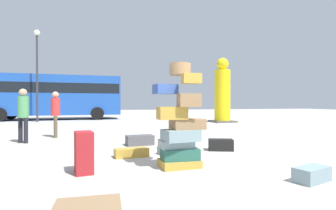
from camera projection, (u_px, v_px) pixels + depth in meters
name	position (u px, v px, depth m)	size (l,w,h in m)	color
ground_plane	(195.00, 171.00, 4.46)	(80.00, 80.00, 0.00)	#ADA89E
suitcase_tower	(180.00, 127.00, 4.70)	(0.95, 0.66, 1.94)	#B28C33
suitcase_slate_white_trunk	(312.00, 174.00, 3.85)	(0.59, 0.30, 0.22)	gray
suitcase_tan_foreground_far	(131.00, 153.00, 5.63)	(0.74, 0.31, 0.19)	#B28C33
suitcase_maroon_behind_tower	(84.00, 152.00, 4.31)	(0.28, 0.41, 0.71)	maroon
suitcase_charcoal_foreground_near	(140.00, 140.00, 7.21)	(0.76, 0.41, 0.27)	#4C4C51
suitcase_slate_upright_blue	(171.00, 150.00, 5.95)	(0.57, 0.34, 0.17)	gray
suitcase_black_left_side	(221.00, 145.00, 6.39)	(0.60, 0.34, 0.28)	black
person_bearded_onlooker	(23.00, 111.00, 7.55)	(0.30, 0.30, 1.62)	black
person_tourist_with_camera	(55.00, 110.00, 8.79)	(0.30, 0.34, 1.60)	brown
yellow_dummy_statue	(222.00, 94.00, 15.82)	(1.37, 1.37, 4.01)	yellow
parked_bus	(53.00, 94.00, 18.27)	(9.41, 3.02, 3.15)	#1E4CA5
lamp_post	(37.00, 61.00, 15.93)	(0.36, 0.36, 5.80)	#333338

